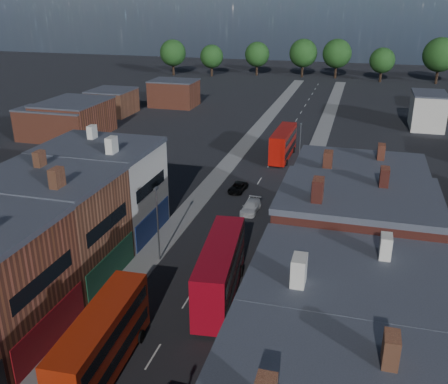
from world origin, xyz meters
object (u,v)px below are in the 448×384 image
Objects in this scene: bus_1 at (220,270)px; car_2 at (238,188)px; ped_3 at (237,341)px; bus_2 at (283,143)px; bus_0 at (102,341)px; car_3 at (251,207)px.

bus_1 is 2.98× the size of car_2.
car_2 is at bearing -4.09° from ped_3.
bus_1 is at bearing -87.17° from bus_2.
car_2 is 2.20× the size of ped_3.
bus_2 reaches higher than car_2.
bus_0 is 2.78× the size of car_2.
car_3 is at bearing 79.87° from bus_0.
car_2 is 7.19m from car_3.
car_2 is (-4.84, 25.93, -2.30)m from bus_1.
bus_0 is at bearing 99.35° from ped_3.
bus_2 reaches higher than car_3.
bus_0 is 37.56m from car_2.
car_2 is at bearing 119.60° from car_3.
bus_1 is 7.95m from ped_3.
bus_2 is (4.25, 54.31, -0.05)m from bus_0.
bus_1 is 6.57× the size of ped_3.
bus_0 is at bearing -93.31° from bus_2.
car_3 is at bearing -89.58° from bus_2.
bus_0 reaches higher than ped_3.
bus_0 is at bearing -86.59° from car_2.
bus_2 is 17.32m from car_2.
car_3 reaches higher than car_2.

